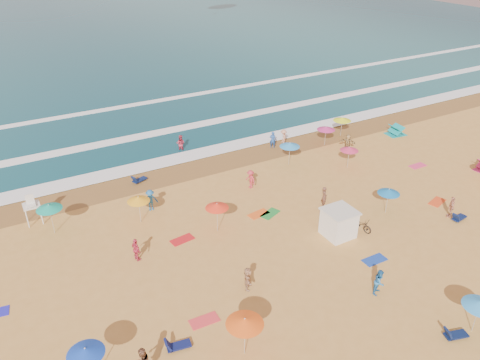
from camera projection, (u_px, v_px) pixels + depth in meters
ground at (246, 243)px, 33.48m from camera, size 220.00×220.00×0.00m
ocean at (46, 34)px, 97.76m from camera, size 220.00×140.00×0.18m
wet_sand at (178, 172)px, 43.04m from camera, size 220.00×220.00×0.00m
surf_foam at (146, 138)px, 49.75m from camera, size 200.00×18.70×0.05m
cabana at (339, 224)px, 33.85m from camera, size 2.00×2.00×2.00m
cabana_roof at (340, 211)px, 33.34m from camera, size 2.20×2.20×0.12m
bicycle at (361, 224)px, 34.68m from camera, size 1.10×2.00×1.00m
lifeguard_stand at (33, 211)px, 35.26m from camera, size 1.20×1.20×2.10m
beach_umbrellas at (258, 205)px, 34.03m from camera, size 54.56×27.08×0.82m
loungers at (345, 256)px, 31.89m from camera, size 51.45×26.69×0.34m
towels at (250, 269)px, 30.91m from camera, size 42.99×20.40×0.03m
popup_tents at (438, 146)px, 46.78m from camera, size 3.10×12.06×1.20m
beachgoers at (211, 210)px, 35.81m from camera, size 44.79×26.38×2.12m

